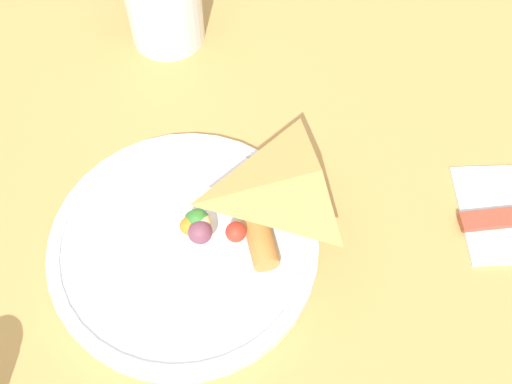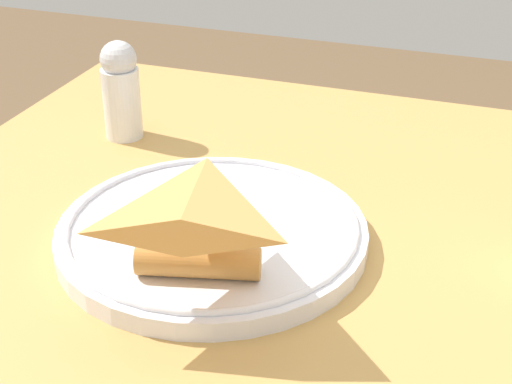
% 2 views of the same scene
% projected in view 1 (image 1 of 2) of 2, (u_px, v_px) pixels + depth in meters
% --- Properties ---
extents(dining_table, '(1.04, 0.72, 0.76)m').
position_uv_depth(dining_table, '(324.00, 261.00, 0.75)').
color(dining_table, tan).
rests_on(dining_table, ground_plane).
extents(plate_pizza, '(0.25, 0.25, 0.05)m').
position_uv_depth(plate_pizza, '(188.00, 244.00, 0.60)').
color(plate_pizza, white).
rests_on(plate_pizza, dining_table).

